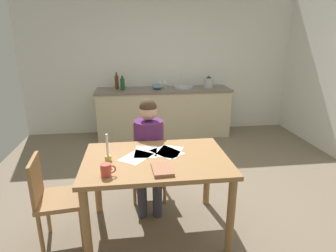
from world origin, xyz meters
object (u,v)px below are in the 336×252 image
(coffee_mug, at_px, (106,170))
(wine_glass_near_sink, at_px, (165,81))
(chair_side_empty, at_px, (54,197))
(bottle_vinegar, at_px, (123,84))
(wine_glass_by_kettle, at_px, (160,82))
(person_seated, at_px, (149,146))
(book_magazine, at_px, (162,169))
(bottle_oil, at_px, (117,82))
(candlestick, at_px, (108,154))
(mixing_bowl, at_px, (157,86))
(sink_unit, at_px, (183,87))
(chair_at_table, at_px, (149,157))
(stovetop_kettle, at_px, (209,82))
(dining_table, at_px, (156,169))

(coffee_mug, relative_size, wine_glass_near_sink, 0.80)
(chair_side_empty, distance_m, bottle_vinegar, 2.92)
(wine_glass_by_kettle, bearing_deg, person_seated, -98.68)
(book_magazine, relative_size, bottle_vinegar, 1.00)
(coffee_mug, height_order, bottle_oil, bottle_oil)
(candlestick, relative_size, mixing_bowl, 1.24)
(sink_unit, xyz_separation_m, bottle_vinegar, (-1.11, -0.04, 0.08))
(coffee_mug, distance_m, wine_glass_near_sink, 3.35)
(chair_at_table, xyz_separation_m, coffee_mug, (-0.40, -0.98, 0.34))
(sink_unit, distance_m, mixing_bowl, 0.49)
(chair_at_table, bearing_deg, bottle_oil, 101.38)
(candlestick, bearing_deg, stovetop_kettle, 59.19)
(dining_table, height_order, sink_unit, sink_unit)
(wine_glass_near_sink, bearing_deg, sink_unit, -24.75)
(bottle_oil, bearing_deg, coffee_mug, -89.21)
(chair_at_table, height_order, stovetop_kettle, stovetop_kettle)
(mixing_bowl, bearing_deg, sink_unit, 2.01)
(coffee_mug, bearing_deg, sink_unit, 69.18)
(chair_at_table, bearing_deg, wine_glass_near_sink, 78.42)
(person_seated, xyz_separation_m, sink_unit, (0.79, 2.25, 0.24))
(stovetop_kettle, bearing_deg, person_seated, -119.50)
(candlestick, height_order, wine_glass_by_kettle, wine_glass_by_kettle)
(mixing_bowl, bearing_deg, chair_at_table, -97.93)
(wine_glass_by_kettle, bearing_deg, chair_side_empty, -112.68)
(chair_side_empty, height_order, bottle_oil, bottle_oil)
(person_seated, height_order, candlestick, person_seated)
(wine_glass_near_sink, relative_size, wine_glass_by_kettle, 1.00)
(book_magazine, height_order, wine_glass_near_sink, wine_glass_near_sink)
(bottle_vinegar, relative_size, stovetop_kettle, 1.15)
(mixing_bowl, bearing_deg, wine_glass_near_sink, 43.73)
(chair_at_table, xyz_separation_m, wine_glass_near_sink, (0.46, 2.25, 0.53))
(dining_table, relative_size, mixing_bowl, 6.46)
(person_seated, bearing_deg, candlestick, -125.83)
(chair_at_table, distance_m, chair_side_empty, 1.17)
(candlestick, relative_size, bottle_vinegar, 1.00)
(book_magazine, xyz_separation_m, bottle_vinegar, (-0.39, 3.02, 0.22))
(stovetop_kettle, bearing_deg, candlestick, -120.81)
(coffee_mug, distance_m, sink_unit, 3.30)
(chair_at_table, xyz_separation_m, person_seated, (-0.01, -0.15, 0.20))
(book_magazine, relative_size, sink_unit, 0.70)
(wine_glass_near_sink, bearing_deg, candlestick, -106.35)
(bottle_oil, xyz_separation_m, wine_glass_by_kettle, (0.80, 0.07, -0.02))
(candlestick, distance_m, stovetop_kettle, 3.26)
(sink_unit, height_order, wine_glass_by_kettle, sink_unit)
(chair_at_table, distance_m, bottle_vinegar, 2.16)
(wine_glass_by_kettle, bearing_deg, wine_glass_near_sink, 0.00)
(dining_table, bearing_deg, person_seated, 93.62)
(chair_at_table, height_order, mixing_bowl, mixing_bowl)
(dining_table, relative_size, chair_at_table, 1.53)
(chair_side_empty, xyz_separation_m, sink_unit, (1.67, 2.85, 0.44))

